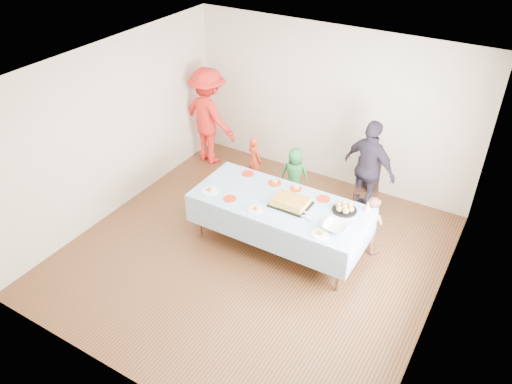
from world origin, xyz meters
TOP-DOWN VIEW (x-y plane):
  - ground at (0.00, 0.00)m, footprint 5.00×5.00m
  - room_walls at (0.05, 0.00)m, footprint 5.04×5.04m
  - party_table at (0.22, 0.36)m, footprint 2.50×1.10m
  - birthday_cake at (0.38, 0.38)m, footprint 0.54×0.42m
  - rolls_tray at (1.08, 0.63)m, footprint 0.35×0.35m
  - punch_bowl at (1.13, 0.18)m, footprint 0.32×0.32m
  - party_hat at (1.34, 0.79)m, footprint 0.10×0.10m
  - fork_pile at (0.74, 0.22)m, footprint 0.24×0.18m
  - plate_red_far_a at (-0.55, 0.77)m, footprint 0.19×0.19m
  - plate_red_far_b at (-0.07, 0.74)m, footprint 0.20×0.20m
  - plate_red_far_c at (0.27, 0.76)m, footprint 0.17×0.17m
  - plate_red_far_d at (0.72, 0.74)m, footprint 0.19×0.19m
  - plate_red_near at (-0.42, 0.06)m, footprint 0.19×0.19m
  - plate_white_left at (-0.78, 0.07)m, footprint 0.25×0.25m
  - plate_white_mid at (0.03, 0.02)m, footprint 0.21×0.21m
  - plate_white_right at (1.01, -0.02)m, footprint 0.23×0.23m
  - dining_chair at (0.95, 1.97)m, footprint 0.47×0.47m
  - toddler_left at (-1.00, 1.71)m, footprint 0.37×0.32m
  - toddler_mid at (-0.14, 1.55)m, footprint 0.54×0.43m
  - toddler_right at (1.36, 0.98)m, footprint 0.51×0.45m
  - adult_left at (-2.10, 1.92)m, footprint 1.27×0.88m
  - adult_right at (0.99, 1.83)m, footprint 1.01×0.68m

SIDE VIEW (x-z plane):
  - ground at x=0.00m, z-range 0.00..0.00m
  - toddler_left at x=-1.00m, z-range 0.00..0.87m
  - toddler_right at x=1.36m, z-range 0.00..0.89m
  - toddler_mid at x=-0.14m, z-range 0.00..0.96m
  - dining_chair at x=0.95m, z-range 0.05..0.91m
  - party_table at x=0.22m, z-range 0.33..1.11m
  - plate_red_far_a at x=-0.55m, z-range 0.78..0.79m
  - plate_red_far_b at x=-0.07m, z-range 0.78..0.79m
  - plate_red_far_c at x=0.27m, z-range 0.78..0.79m
  - plate_red_far_d at x=0.72m, z-range 0.78..0.79m
  - plate_red_near at x=-0.42m, z-range 0.78..0.79m
  - plate_white_left at x=-0.78m, z-range 0.78..0.79m
  - plate_white_mid at x=0.03m, z-range 0.78..0.79m
  - plate_white_right at x=1.01m, z-range 0.78..0.79m
  - adult_right at x=0.99m, z-range 0.00..1.60m
  - fork_pile at x=0.74m, z-range 0.78..0.85m
  - punch_bowl at x=1.13m, z-range 0.78..0.86m
  - rolls_tray at x=1.08m, z-range 0.77..0.88m
  - birthday_cake at x=0.38m, z-range 0.78..0.87m
  - party_hat at x=1.34m, z-range 0.78..0.95m
  - adult_left at x=-2.10m, z-range 0.00..1.80m
  - room_walls at x=0.05m, z-range 0.41..3.13m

